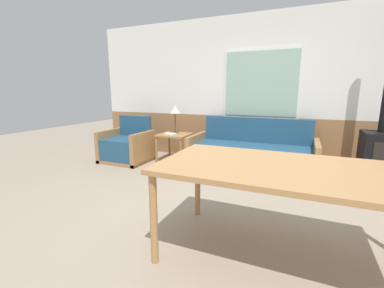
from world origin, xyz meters
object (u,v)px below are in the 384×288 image
object	(u,v)px
couch	(251,156)
armchair	(127,147)
table_lamp	(175,111)
dining_table	(284,175)
wood_stove	(382,143)
side_table	(175,138)

from	to	relation	value
couch	armchair	world-z (taller)	couch
table_lamp	dining_table	world-z (taller)	table_lamp
armchair	table_lamp	world-z (taller)	table_lamp
couch	armchair	distance (m)	2.35
table_lamp	dining_table	size ratio (longest dim) A/B	0.28
table_lamp	armchair	bearing A→B (deg)	-153.34
wood_stove	table_lamp	bearing A→B (deg)	179.43
armchair	side_table	bearing A→B (deg)	8.14
side_table	dining_table	bearing A→B (deg)	-46.98
armchair	side_table	world-z (taller)	armchair
table_lamp	dining_table	xyz separation A→B (m)	(2.15, -2.36, -0.26)
table_lamp	couch	bearing A→B (deg)	-3.74
side_table	dining_table	distance (m)	3.10
couch	armchair	size ratio (longest dim) A/B	2.37
armchair	wood_stove	xyz separation A→B (m)	(4.14, 0.39, 0.34)
table_lamp	wood_stove	bearing A→B (deg)	-0.57
armchair	dining_table	world-z (taller)	armchair
couch	table_lamp	world-z (taller)	table_lamp
side_table	wood_stove	size ratio (longest dim) A/B	0.22
wood_stove	dining_table	bearing A→B (deg)	-116.28
side_table	armchair	bearing A→B (deg)	-159.79
armchair	table_lamp	bearing A→B (deg)	14.58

